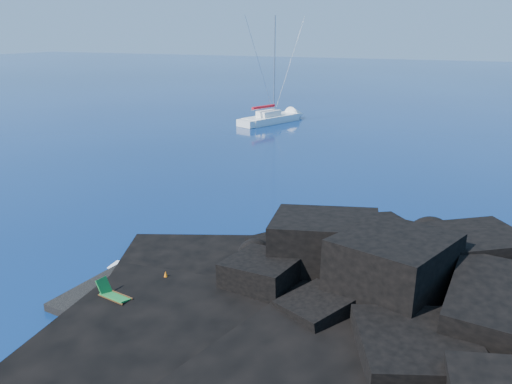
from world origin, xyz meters
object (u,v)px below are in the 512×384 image
marker_cone (166,277)px  sailboat (271,123)px  deck_chair (115,292)px  sunbather (142,292)px

marker_cone → sailboat: bearing=105.4°
deck_chair → sunbather: bearing=67.4°
sunbather → marker_cone: bearing=84.0°
sailboat → sunbather: (11.42, -43.76, 0.52)m
sailboat → deck_chair: size_ratio=8.63×
deck_chair → marker_cone: bearing=79.3°
deck_chair → sunbather: (0.64, 1.02, -0.36)m
deck_chair → marker_cone: 2.65m
sailboat → marker_cone: bearing=-52.6°
sailboat → marker_cone: size_ratio=24.13×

